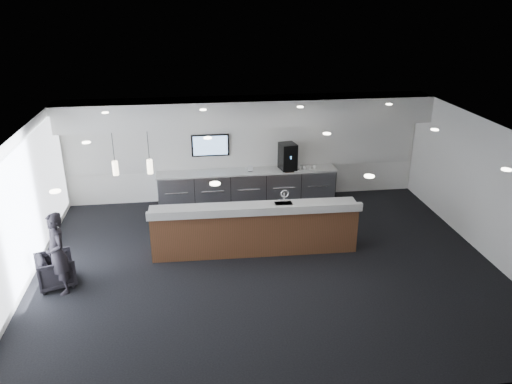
{
  "coord_description": "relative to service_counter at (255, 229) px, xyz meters",
  "views": [
    {
      "loc": [
        -1.52,
        -9.48,
        5.66
      ],
      "look_at": [
        -0.07,
        1.3,
        1.24
      ],
      "focal_mm": 35.0,
      "sensor_mm": 36.0,
      "label": 1
    }
  ],
  "objects": [
    {
      "name": "alcove_panel",
      "position": [
        0.18,
        3.25,
        1.02
      ],
      "size": [
        9.8,
        0.06,
        1.4
      ],
      "primitive_type": "cube",
      "color": "silver",
      "rests_on": "back_wall"
    },
    {
      "name": "wall_tv",
      "position": [
        -0.82,
        3.19,
        1.07
      ],
      "size": [
        1.05,
        0.08,
        0.62
      ],
      "color": "black",
      "rests_on": "back_wall"
    },
    {
      "name": "pendant_right",
      "position": [
        -2.92,
        0.08,
        1.67
      ],
      "size": [
        0.12,
        0.12,
        0.3
      ],
      "primitive_type": "cylinder",
      "color": "#FFEEC6",
      "rests_on": "ceiling"
    },
    {
      "name": "window_blinds_wall",
      "position": [
        -4.78,
        -0.72,
        0.92
      ],
      "size": [
        0.04,
        7.36,
        2.55
      ],
      "primitive_type": "cube",
      "color": "white",
      "rests_on": "left_wall"
    },
    {
      "name": "cup_2",
      "position": [
        1.8,
        2.81,
        0.42
      ],
      "size": [
        0.12,
        0.12,
        0.09
      ],
      "primitive_type": "imported",
      "rotation": [
        0.0,
        0.0,
        1.29
      ],
      "color": "white",
      "rests_on": "back_credenza"
    },
    {
      "name": "lounge_guest",
      "position": [
        -4.06,
        -1.14,
        0.28
      ],
      "size": [
        0.67,
        0.75,
        1.71
      ],
      "primitive_type": "imported",
      "rotation": [
        0.0,
        0.0,
        -1.02
      ],
      "color": "black",
      "rests_on": "ground"
    },
    {
      "name": "ceiling",
      "position": [
        0.18,
        -0.72,
        2.42
      ],
      "size": [
        10.0,
        8.0,
        0.02
      ],
      "primitive_type": "cube",
      "color": "black",
      "rests_on": "back_wall"
    },
    {
      "name": "cup_1",
      "position": [
        1.94,
        2.81,
        0.42
      ],
      "size": [
        0.13,
        0.13,
        0.09
      ],
      "primitive_type": "imported",
      "rotation": [
        0.0,
        0.0,
        0.65
      ],
      "color": "white",
      "rests_on": "back_credenza"
    },
    {
      "name": "cup_5",
      "position": [
        1.38,
        2.81,
        0.42
      ],
      "size": [
        0.1,
        0.1,
        0.09
      ],
      "primitive_type": "imported",
      "rotation": [
        0.0,
        0.0,
        3.23
      ],
      "color": "white",
      "rests_on": "back_credenza"
    },
    {
      "name": "coffee_machine",
      "position": [
        1.32,
        2.9,
        0.75
      ],
      "size": [
        0.5,
        0.59,
        0.75
      ],
      "rotation": [
        0.0,
        0.0,
        0.17
      ],
      "color": "black",
      "rests_on": "back_credenza"
    },
    {
      "name": "armchair",
      "position": [
        -4.22,
        -0.87,
        -0.24
      ],
      "size": [
        0.93,
        0.92,
        0.67
      ],
      "primitive_type": "imported",
      "rotation": [
        0.0,
        0.0,
        1.9
      ],
      "color": "black",
      "rests_on": "ground"
    },
    {
      "name": "back_credenza",
      "position": [
        0.18,
        2.92,
        -0.1
      ],
      "size": [
        5.06,
        0.66,
        0.95
      ],
      "color": "#989AA0",
      "rests_on": "ground"
    },
    {
      "name": "cup_3",
      "position": [
        1.66,
        2.81,
        0.42
      ],
      "size": [
        0.12,
        0.12,
        0.09
      ],
      "primitive_type": "imported",
      "rotation": [
        0.0,
        0.0,
        1.94
      ],
      "color": "white",
      "rests_on": "back_credenza"
    },
    {
      "name": "left_wall",
      "position": [
        -4.82,
        -0.72,
        0.92
      ],
      "size": [
        0.02,
        8.0,
        3.0
      ],
      "primitive_type": "cube",
      "color": "white",
      "rests_on": "ground"
    },
    {
      "name": "soffit_bulkhead",
      "position": [
        0.18,
        2.83,
        2.07
      ],
      "size": [
        10.0,
        0.9,
        0.7
      ],
      "primitive_type": "cube",
      "color": "silver",
      "rests_on": "back_wall"
    },
    {
      "name": "back_wall",
      "position": [
        0.18,
        3.28,
        0.92
      ],
      "size": [
        10.0,
        0.02,
        3.0
      ],
      "primitive_type": "cube",
      "color": "white",
      "rests_on": "ground"
    },
    {
      "name": "info_sign_left",
      "position": [
        0.25,
        2.83,
        0.47
      ],
      "size": [
        0.14,
        0.04,
        0.19
      ],
      "primitive_type": "cube",
      "rotation": [
        0.0,
        0.0,
        -0.15
      ],
      "color": "silver",
      "rests_on": "back_credenza"
    },
    {
      "name": "right_wall",
      "position": [
        5.18,
        -0.72,
        0.92
      ],
      "size": [
        0.02,
        8.0,
        3.0
      ],
      "primitive_type": "cube",
      "color": "white",
      "rests_on": "ground"
    },
    {
      "name": "service_counter",
      "position": [
        0.0,
        0.0,
        0.0
      ],
      "size": [
        4.77,
        0.91,
        1.49
      ],
      "rotation": [
        0.0,
        0.0,
        -0.02
      ],
      "color": "#56361C",
      "rests_on": "ground"
    },
    {
      "name": "cup_4",
      "position": [
        1.52,
        2.81,
        0.42
      ],
      "size": [
        0.13,
        0.13,
        0.09
      ],
      "primitive_type": "imported",
      "rotation": [
        0.0,
        0.0,
        2.58
      ],
      "color": "white",
      "rests_on": "back_credenza"
    },
    {
      "name": "cup_0",
      "position": [
        2.08,
        2.81,
        0.42
      ],
      "size": [
        0.09,
        0.09,
        0.09
      ],
      "primitive_type": "imported",
      "color": "white",
      "rests_on": "back_credenza"
    },
    {
      "name": "ground",
      "position": [
        0.18,
        -0.72,
        -0.58
      ],
      "size": [
        10.0,
        10.0,
        0.0
      ],
      "primitive_type": "plane",
      "color": "black",
      "rests_on": "ground"
    },
    {
      "name": "ceiling_can_lights",
      "position": [
        0.18,
        -0.72,
        2.39
      ],
      "size": [
        7.0,
        5.0,
        0.02
      ],
      "primitive_type": null,
      "color": "white",
      "rests_on": "ceiling"
    },
    {
      "name": "pendant_left",
      "position": [
        -2.22,
        0.08,
        1.67
      ],
      "size": [
        0.12,
        0.12,
        0.3
      ],
      "primitive_type": "cylinder",
      "color": "#FFEEC6",
      "rests_on": "ceiling"
    },
    {
      "name": "info_sign_right",
      "position": [
        1.56,
        2.81,
        0.49
      ],
      "size": [
        0.18,
        0.03,
        0.24
      ],
      "primitive_type": "cube",
      "rotation": [
        0.0,
        0.0,
        -0.03
      ],
      "color": "silver",
      "rests_on": "back_credenza"
    }
  ]
}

